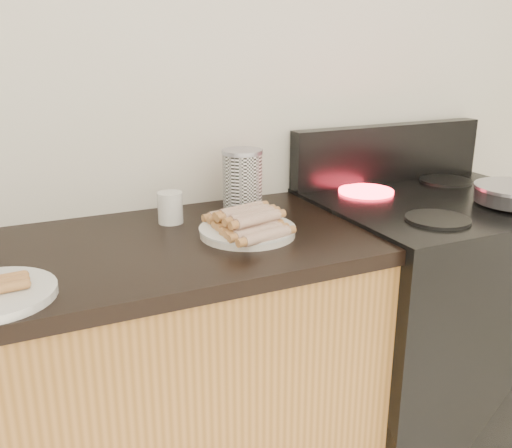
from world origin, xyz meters
name	(u,v)px	position (x,y,z in m)	size (l,w,h in m)	color
wall_back	(168,73)	(0.00, 2.00, 1.30)	(4.00, 0.04, 2.60)	silver
stove	(428,328)	(0.78, 1.68, 0.46)	(0.76, 0.65, 0.91)	black
stove_panel	(388,153)	(0.78, 1.96, 1.01)	(0.76, 0.06, 0.20)	black
burner_near_left	(438,219)	(0.61, 1.51, 0.92)	(0.18, 0.18, 0.01)	black
burner_far_left	(366,191)	(0.61, 1.84, 0.92)	(0.18, 0.18, 0.01)	#FF1E2D
burner_far_right	(445,181)	(0.95, 1.84, 0.92)	(0.18, 0.18, 0.01)	black
main_plate	(248,232)	(0.09, 1.65, 0.91)	(0.25, 0.25, 0.02)	white
hotdog_pile	(247,221)	(0.09, 1.65, 0.94)	(0.14, 0.27, 0.05)	maroon
canister	(242,181)	(0.17, 1.86, 0.99)	(0.12, 0.12, 0.19)	silver
mug	(170,208)	(-0.06, 1.84, 0.94)	(0.07, 0.07, 0.09)	silver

